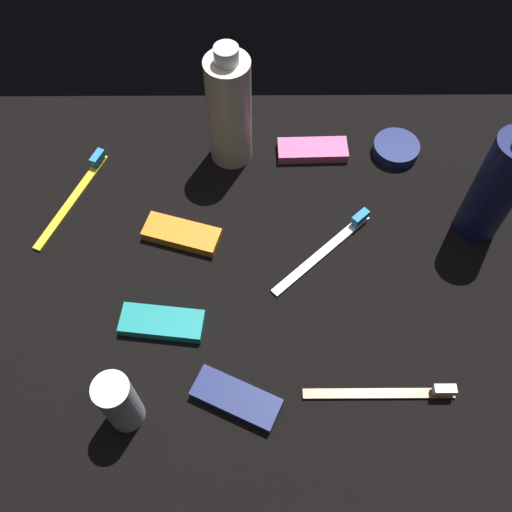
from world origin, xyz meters
TOP-DOWN VIEW (x-y plane):
  - ground_plane at (0.00, 0.00)cm, footprint 84.00×64.00cm
  - lotion_bottle at (30.77, 6.50)cm, footprint 5.84×5.84cm
  - bodywash_bottle at (-3.38, 19.79)cm, footprint 6.19×6.19cm
  - deodorant_stick at (-14.83, -19.70)cm, footprint 4.11×4.11cm
  - toothbrush_white at (9.96, 2.75)cm, footprint 14.06×13.07cm
  - toothbrush_yellow at (-25.61, 12.04)cm, footprint 8.29×16.98cm
  - toothbrush_brown at (15.76, -17.40)cm, footprint 18.00×1.27cm
  - snack_bar_pink at (8.81, 19.77)cm, footprint 10.50×4.27cm
  - snack_bar_navy at (-2.21, -18.05)cm, footprint 11.12×8.02cm
  - snack_bar_teal at (-11.63, -8.34)cm, footprint 10.80×5.19cm
  - snack_bar_orange at (-9.95, 4.86)cm, footprint 11.11×6.85cm
  - cream_tin_left at (21.32, 19.86)cm, footprint 6.86×6.86cm

SIDE VIEW (x-z plane):
  - ground_plane at x=0.00cm, z-range -1.20..0.00cm
  - toothbrush_white at x=9.96cm, z-range -0.44..1.66cm
  - toothbrush_yellow at x=-25.61cm, z-range -0.44..1.66cm
  - toothbrush_brown at x=15.76cm, z-range -0.44..1.66cm
  - snack_bar_pink at x=8.81cm, z-range 0.00..1.50cm
  - snack_bar_navy at x=-2.21cm, z-range 0.00..1.50cm
  - snack_bar_teal at x=-11.63cm, z-range 0.00..1.50cm
  - snack_bar_orange at x=-9.95cm, z-range 0.00..1.50cm
  - cream_tin_left at x=21.32cm, z-range 0.00..1.81cm
  - deodorant_stick at x=-14.83cm, z-range 0.00..9.95cm
  - lotion_bottle at x=30.77cm, z-range -1.17..18.88cm
  - bodywash_bottle at x=-3.38cm, z-range -0.78..18.87cm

